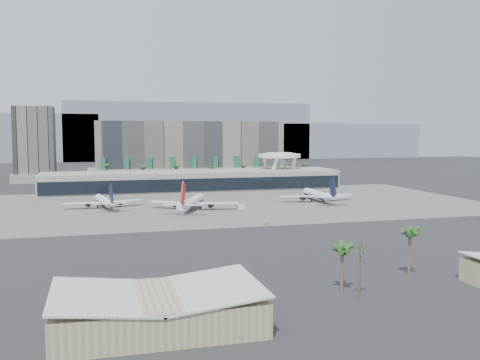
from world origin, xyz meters
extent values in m
plane|color=#232326|center=(0.00, 0.00, 0.00)|extent=(900.00, 900.00, 0.00)
cube|color=#5B5B59|center=(0.00, 55.00, 0.03)|extent=(260.00, 130.00, 0.06)
cube|color=gray|center=(60.00, 470.00, 35.00)|extent=(300.00, 60.00, 70.00)
cube|color=gray|center=(260.00, 470.00, 22.50)|extent=(220.00, 60.00, 45.00)
cube|color=gray|center=(10.00, 175.00, 21.00)|extent=(130.00, 22.00, 42.00)
cube|color=gray|center=(10.00, 173.00, 5.00)|extent=(140.00, 30.00, 10.00)
cube|color=#206E55|center=(-50.00, 163.00, 9.00)|extent=(3.00, 2.00, 18.00)
cube|color=#206E55|center=(-35.00, 163.00, 9.00)|extent=(3.00, 2.00, 18.00)
cube|color=#206E55|center=(-20.00, 163.00, 9.00)|extent=(3.00, 2.00, 18.00)
cube|color=#206E55|center=(-5.00, 163.00, 9.00)|extent=(3.00, 2.00, 18.00)
cube|color=#206E55|center=(10.00, 163.00, 9.00)|extent=(3.00, 2.00, 18.00)
cube|color=#206E55|center=(25.00, 163.00, 9.00)|extent=(3.00, 2.00, 18.00)
cube|color=#206E55|center=(40.00, 163.00, 9.00)|extent=(3.00, 2.00, 18.00)
cube|color=#206E55|center=(55.00, 163.00, 9.00)|extent=(3.00, 2.00, 18.00)
cube|color=#206E55|center=(70.00, 163.00, 9.00)|extent=(3.00, 2.00, 18.00)
cube|color=black|center=(-95.00, 200.00, 26.00)|extent=(26.00, 26.00, 52.00)
cube|color=#B5AA9F|center=(-95.00, 200.00, 3.00)|extent=(30.00, 30.00, 6.00)
cube|color=#B5AA9F|center=(0.00, 110.00, 6.00)|extent=(170.00, 32.00, 12.00)
cube|color=black|center=(0.00, 93.80, 5.50)|extent=(168.00, 0.60, 7.00)
cube|color=black|center=(0.00, 110.00, 13.25)|extent=(170.00, 12.00, 2.50)
cylinder|color=white|center=(61.36, 122.36, 11.00)|extent=(6.98, 6.99, 21.89)
cylinder|color=white|center=(48.64, 122.36, 11.00)|extent=(6.98, 6.99, 21.89)
cylinder|color=white|center=(48.64, 109.64, 11.00)|extent=(6.98, 6.99, 21.89)
cylinder|color=white|center=(61.36, 109.64, 11.00)|extent=(6.98, 6.99, 21.89)
cylinder|color=white|center=(55.00, 116.00, 20.00)|extent=(26.00, 26.00, 2.20)
cylinder|color=white|center=(55.00, 116.00, 21.30)|extent=(16.00, 16.00, 1.20)
cylinder|color=brown|center=(-70.00, 145.00, 6.00)|extent=(0.70, 0.70, 12.00)
sphere|color=#275220|center=(-70.00, 145.00, 11.70)|extent=(2.80, 2.80, 2.80)
cylinder|color=brown|center=(-48.00, 145.00, 6.00)|extent=(0.70, 0.70, 12.00)
sphere|color=#275220|center=(-48.00, 145.00, 11.70)|extent=(2.80, 2.80, 2.80)
cylinder|color=brown|center=(-26.00, 145.00, 6.00)|extent=(0.70, 0.70, 12.00)
sphere|color=#275220|center=(-26.00, 145.00, 11.70)|extent=(2.80, 2.80, 2.80)
cylinder|color=brown|center=(-5.00, 145.00, 6.00)|extent=(0.70, 0.70, 12.00)
sphere|color=#275220|center=(-5.00, 145.00, 11.70)|extent=(2.80, 2.80, 2.80)
cylinder|color=brown|center=(18.00, 145.00, 6.00)|extent=(0.70, 0.70, 12.00)
sphere|color=#275220|center=(18.00, 145.00, 11.70)|extent=(2.80, 2.80, 2.80)
cylinder|color=brown|center=(40.00, 145.00, 6.00)|extent=(0.70, 0.70, 12.00)
sphere|color=#275220|center=(40.00, 145.00, 11.70)|extent=(2.80, 2.80, 2.80)
cylinder|color=brown|center=(62.00, 145.00, 6.00)|extent=(0.70, 0.70, 12.00)
sphere|color=#275220|center=(62.00, 145.00, 11.70)|extent=(2.80, 2.80, 2.80)
cylinder|color=brown|center=(85.00, 145.00, 6.00)|extent=(0.70, 0.70, 12.00)
sphere|color=#275220|center=(85.00, 145.00, 11.70)|extent=(2.80, 2.80, 2.80)
cube|color=#9C8A68|center=(-45.00, -102.00, 3.00)|extent=(36.00, 22.00, 6.00)
cube|color=silver|center=(-54.00, -102.00, 6.40)|extent=(18.65, 22.60, 2.30)
cube|color=silver|center=(-36.00, -102.00, 6.40)|extent=(18.65, 22.60, 2.30)
cylinder|color=#4C3826|center=(-2.00, -96.00, 6.00)|extent=(0.44, 0.44, 12.00)
cube|color=#4C3826|center=(-2.00, -96.00, 10.60)|extent=(3.20, 0.22, 0.22)
cylinder|color=slate|center=(-2.90, -96.35, 9.60)|extent=(0.56, 0.56, 0.90)
cylinder|color=slate|center=(-2.00, -96.35, 9.60)|extent=(0.56, 0.56, 0.90)
cylinder|color=slate|center=(-1.10, -96.35, 9.60)|extent=(0.56, 0.56, 0.90)
cylinder|color=black|center=(-3.40, -96.00, 10.85)|extent=(0.12, 0.12, 0.30)
cylinder|color=black|center=(-0.60, -96.00, 10.85)|extent=(0.12, 0.12, 0.30)
cylinder|color=white|center=(-51.76, 56.21, 3.25)|extent=(7.82, 24.87, 3.61)
cylinder|color=#0E1B31|center=(-51.76, 56.21, 3.11)|extent=(7.66, 24.38, 3.54)
cone|color=white|center=(-54.21, 70.12, 3.25)|extent=(4.26, 4.62, 3.61)
cone|color=white|center=(-49.01, 40.53, 3.52)|extent=(4.96, 8.63, 3.61)
cube|color=white|center=(-61.39, 53.61, 2.71)|extent=(16.36, 4.18, 0.32)
cube|color=white|center=(-41.83, 57.04, 2.71)|extent=(16.42, 9.43, 0.32)
cylinder|color=black|center=(-58.80, 54.52, 1.81)|extent=(2.58, 3.90, 1.99)
cylinder|color=black|center=(-44.57, 57.02, 1.81)|extent=(2.58, 3.90, 1.99)
cube|color=#0E1B31|center=(-48.77, 39.20, 8.21)|extent=(1.86, 8.15, 9.50)
cube|color=white|center=(-52.85, 38.94, 3.97)|extent=(7.28, 2.23, 0.23)
cube|color=white|center=(-44.85, 40.35, 3.97)|extent=(7.48, 4.12, 0.23)
cylinder|color=black|center=(-53.43, 65.67, 0.72)|extent=(0.45, 0.45, 1.44)
cylinder|color=black|center=(-54.45, 54.83, 0.72)|extent=(0.63, 0.63, 1.44)
cylinder|color=black|center=(-48.76, 55.83, 0.72)|extent=(0.63, 0.63, 1.44)
cylinder|color=white|center=(-12.56, 40.41, 3.64)|extent=(14.57, 26.92, 4.04)
cylinder|color=#0E1B31|center=(-12.56, 40.41, 3.49)|extent=(14.27, 26.39, 3.96)
cone|color=white|center=(-6.34, 54.94, 3.64)|extent=(5.50, 5.77, 4.04)
cone|color=white|center=(-19.58, 24.03, 3.94)|extent=(7.29, 9.95, 4.04)
cube|color=white|center=(-23.18, 43.86, 3.03)|extent=(17.19, 13.78, 0.35)
cube|color=white|center=(-2.75, 35.11, 3.03)|extent=(18.62, 7.49, 0.35)
cylinder|color=black|center=(-20.19, 43.13, 2.02)|extent=(3.63, 4.59, 2.22)
cylinder|color=black|center=(-5.33, 36.77, 2.02)|extent=(3.63, 4.59, 2.22)
cube|color=red|center=(-20.18, 22.64, 9.19)|extent=(4.08, 8.63, 10.64)
cube|color=white|center=(-24.16, 24.89, 4.45)|extent=(8.06, 6.09, 0.25)
cube|color=white|center=(-15.80, 21.31, 4.45)|extent=(8.38, 4.26, 0.25)
cylinder|color=black|center=(-8.33, 50.29, 0.81)|extent=(0.51, 0.51, 1.62)
cylinder|color=black|center=(-15.93, 40.76, 0.81)|extent=(0.71, 0.71, 1.62)
cylinder|color=black|center=(-9.99, 38.21, 0.81)|extent=(0.71, 0.71, 1.62)
cylinder|color=white|center=(51.84, 51.09, 3.48)|extent=(4.11, 26.44, 3.87)
cylinder|color=#0E1B31|center=(51.84, 51.09, 3.34)|extent=(4.03, 25.91, 3.79)
cone|color=white|center=(51.98, 66.23, 3.48)|extent=(3.91, 4.39, 3.87)
cone|color=white|center=(51.69, 34.02, 3.77)|extent=(3.95, 8.74, 3.87)
cube|color=white|center=(41.19, 50.22, 2.90)|extent=(17.85, 7.55, 0.34)
cube|color=white|center=(62.48, 50.03, 2.90)|extent=(17.84, 7.26, 0.34)
cylinder|color=black|center=(44.09, 50.68, 1.94)|extent=(2.16, 3.89, 2.13)
cylinder|color=black|center=(59.58, 50.54, 1.94)|extent=(2.16, 3.89, 2.13)
cube|color=#0E1B31|center=(51.67, 32.57, 8.81)|extent=(0.56, 8.79, 10.19)
cube|color=white|center=(47.32, 33.09, 4.26)|extent=(7.97, 3.25, 0.24)
cube|color=white|center=(56.03, 33.02, 4.26)|extent=(7.95, 3.12, 0.24)
cylinder|color=black|center=(51.93, 61.39, 0.77)|extent=(0.48, 0.48, 1.55)
cylinder|color=black|center=(48.73, 50.15, 0.77)|extent=(0.68, 0.68, 1.55)
cylinder|color=black|center=(54.93, 50.10, 0.77)|extent=(0.68, 0.68, 1.55)
cube|color=white|center=(-18.48, 38.79, 1.05)|extent=(4.58, 2.78, 2.10)
cube|color=white|center=(7.63, 33.96, 0.96)|extent=(4.23, 3.28, 1.92)
cube|color=black|center=(6.54, -8.36, 0.46)|extent=(2.00, 0.88, 0.91)
cube|color=gold|center=(6.54, -8.53, 0.46)|extent=(1.41, 0.49, 0.55)
cylinder|color=black|center=(5.81, -8.36, 0.27)|extent=(0.11, 0.11, 0.55)
cylinder|color=black|center=(7.27, -8.36, 0.27)|extent=(0.11, 0.11, 0.55)
cylinder|color=brown|center=(-3.80, -91.34, 4.87)|extent=(0.70, 0.70, 9.75)
sphere|color=#275220|center=(-3.80, -91.34, 9.45)|extent=(2.80, 2.80, 2.80)
cylinder|color=brown|center=(17.32, -84.36, 5.59)|extent=(0.70, 0.70, 11.17)
sphere|color=#275220|center=(17.32, -84.36, 10.87)|extent=(2.80, 2.80, 2.80)
camera|label=1|loc=(-55.19, -195.42, 34.91)|focal=40.00mm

